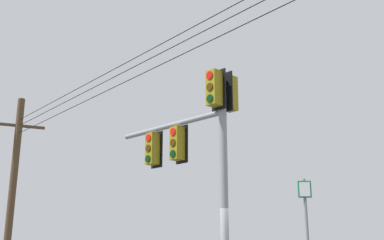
% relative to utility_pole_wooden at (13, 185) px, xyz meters
% --- Properties ---
extents(signal_mast_assembly, '(0.97, 4.10, 5.94)m').
position_rel_utility_pole_wooden_xyz_m(signal_mast_assembly, '(0.19, -12.63, -0.10)').
color(signal_mast_assembly, gray).
rests_on(signal_mast_assembly, ground).
extents(utility_pole_wooden, '(2.27, 0.78, 8.45)m').
position_rel_utility_pole_wooden_xyz_m(utility_pole_wooden, '(0.00, 0.00, 0.00)').
color(utility_pole_wooden, '#4C3823').
rests_on(utility_pole_wooden, ground).
extents(route_sign_primary, '(0.23, 0.24, 3.15)m').
position_rel_utility_pole_wooden_xyz_m(route_sign_primary, '(1.42, -14.89, -2.47)').
color(route_sign_primary, slate).
rests_on(route_sign_primary, ground).
extents(overhead_wire_span, '(0.59, 29.57, 1.10)m').
position_rel_utility_pole_wooden_xyz_m(overhead_wire_span, '(0.28, -14.79, 2.98)').
color(overhead_wire_span, black).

